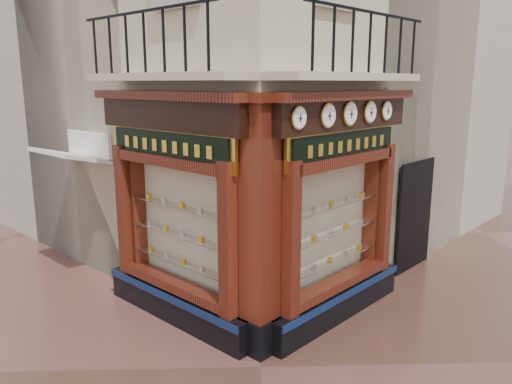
{
  "coord_description": "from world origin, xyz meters",
  "views": [
    {
      "loc": [
        -0.28,
        -6.63,
        4.11
      ],
      "look_at": [
        -0.0,
        2.0,
        2.21
      ],
      "focal_mm": 35.0,
      "sensor_mm": 36.0,
      "label": 1
    }
  ],
  "objects_px": {
    "corner_pilaster": "(260,231)",
    "signboard_right": "(346,145)",
    "clock_c": "(350,114)",
    "clock_b": "(328,116)",
    "clock_d": "(370,112)",
    "clock_e": "(386,111)",
    "clock_a": "(299,118)",
    "awning": "(79,278)",
    "signboard_left": "(168,146)"
  },
  "relations": [
    {
      "from": "corner_pilaster",
      "to": "signboard_right",
      "type": "xyz_separation_m",
      "value": [
        1.46,
        1.01,
        1.15
      ]
    },
    {
      "from": "clock_c",
      "to": "signboard_right",
      "type": "relative_size",
      "value": 0.18
    },
    {
      "from": "clock_b",
      "to": "clock_d",
      "type": "relative_size",
      "value": 1.0
    },
    {
      "from": "corner_pilaster",
      "to": "clock_d",
      "type": "bearing_deg",
      "value": -10.62
    },
    {
      "from": "clock_b",
      "to": "clock_e",
      "type": "bearing_deg",
      "value": 0.0
    },
    {
      "from": "clock_a",
      "to": "awning",
      "type": "bearing_deg",
      "value": 99.16
    },
    {
      "from": "corner_pilaster",
      "to": "clock_c",
      "type": "bearing_deg",
      "value": -14.4
    },
    {
      "from": "corner_pilaster",
      "to": "signboard_left",
      "type": "height_order",
      "value": "corner_pilaster"
    },
    {
      "from": "clock_a",
      "to": "clock_e",
      "type": "distance_m",
      "value": 2.5
    },
    {
      "from": "clock_a",
      "to": "awning",
      "type": "xyz_separation_m",
      "value": [
        -4.31,
        3.11,
        -3.62
      ]
    },
    {
      "from": "clock_d",
      "to": "signboard_left",
      "type": "distance_m",
      "value": 3.43
    },
    {
      "from": "clock_e",
      "to": "awning",
      "type": "relative_size",
      "value": 0.2
    },
    {
      "from": "awning",
      "to": "signboard_right",
      "type": "relative_size",
      "value": 0.75
    },
    {
      "from": "clock_a",
      "to": "clock_d",
      "type": "relative_size",
      "value": 0.88
    },
    {
      "from": "corner_pilaster",
      "to": "signboard_right",
      "type": "bearing_deg",
      "value": -10.25
    },
    {
      "from": "clock_b",
      "to": "clock_e",
      "type": "xyz_separation_m",
      "value": [
        1.26,
        1.26,
        0.0
      ]
    },
    {
      "from": "clock_c",
      "to": "signboard_left",
      "type": "distance_m",
      "value": 2.99
    },
    {
      "from": "clock_c",
      "to": "signboard_left",
      "type": "bearing_deg",
      "value": 132.28
    },
    {
      "from": "signboard_right",
      "to": "clock_d",
      "type": "bearing_deg",
      "value": -11.84
    },
    {
      "from": "corner_pilaster",
      "to": "clock_a",
      "type": "relative_size",
      "value": 11.91
    },
    {
      "from": "awning",
      "to": "signboard_right",
      "type": "bearing_deg",
      "value": -156.34
    },
    {
      "from": "signboard_left",
      "to": "clock_a",
      "type": "bearing_deg",
      "value": -163.08
    },
    {
      "from": "clock_e",
      "to": "signboard_right",
      "type": "distance_m",
      "value": 1.21
    },
    {
      "from": "signboard_left",
      "to": "awning",
      "type": "bearing_deg",
      "value": 3.42
    },
    {
      "from": "corner_pilaster",
      "to": "clock_c",
      "type": "height_order",
      "value": "corner_pilaster"
    },
    {
      "from": "clock_e",
      "to": "signboard_right",
      "type": "relative_size",
      "value": 0.15
    },
    {
      "from": "clock_b",
      "to": "signboard_left",
      "type": "bearing_deg",
      "value": 122.27
    },
    {
      "from": "clock_d",
      "to": "awning",
      "type": "bearing_deg",
      "value": 117.9
    },
    {
      "from": "corner_pilaster",
      "to": "clock_b",
      "type": "xyz_separation_m",
      "value": [
        1.05,
        0.45,
        1.67
      ]
    },
    {
      "from": "awning",
      "to": "clock_c",
      "type": "bearing_deg",
      "value": -157.59
    },
    {
      "from": "corner_pilaster",
      "to": "clock_a",
      "type": "xyz_separation_m",
      "value": [
        0.55,
        -0.06,
        1.67
      ]
    },
    {
      "from": "clock_a",
      "to": "clock_b",
      "type": "relative_size",
      "value": 0.88
    },
    {
      "from": "clock_b",
      "to": "signboard_left",
      "type": "distance_m",
      "value": 2.63
    },
    {
      "from": "clock_b",
      "to": "clock_e",
      "type": "distance_m",
      "value": 1.78
    },
    {
      "from": "signboard_left",
      "to": "clock_c",
      "type": "bearing_deg",
      "value": -137.72
    },
    {
      "from": "corner_pilaster",
      "to": "clock_d",
      "type": "height_order",
      "value": "corner_pilaster"
    },
    {
      "from": "clock_a",
      "to": "signboard_right",
      "type": "relative_size",
      "value": 0.15
    },
    {
      "from": "clock_c",
      "to": "clock_d",
      "type": "relative_size",
      "value": 1.04
    },
    {
      "from": "signboard_left",
      "to": "clock_e",
      "type": "bearing_deg",
      "value": -124.58
    },
    {
      "from": "clock_a",
      "to": "clock_e",
      "type": "relative_size",
      "value": 0.99
    },
    {
      "from": "clock_a",
      "to": "clock_d",
      "type": "bearing_deg",
      "value": 0.0
    },
    {
      "from": "clock_a",
      "to": "clock_c",
      "type": "bearing_deg",
      "value": 0.0
    },
    {
      "from": "clock_c",
      "to": "clock_d",
      "type": "xyz_separation_m",
      "value": [
        0.43,
        0.43,
        0.0
      ]
    },
    {
      "from": "clock_d",
      "to": "signboard_left",
      "type": "relative_size",
      "value": 0.17
    },
    {
      "from": "clock_d",
      "to": "awning",
      "type": "height_order",
      "value": "clock_d"
    },
    {
      "from": "awning",
      "to": "clock_d",
      "type": "bearing_deg",
      "value": -152.1
    },
    {
      "from": "corner_pilaster",
      "to": "clock_a",
      "type": "height_order",
      "value": "corner_pilaster"
    },
    {
      "from": "clock_d",
      "to": "clock_e",
      "type": "distance_m",
      "value": 0.56
    },
    {
      "from": "signboard_left",
      "to": "signboard_right",
      "type": "height_order",
      "value": "signboard_left"
    },
    {
      "from": "clock_e",
      "to": "clock_a",
      "type": "bearing_deg",
      "value": -180.0
    }
  ]
}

